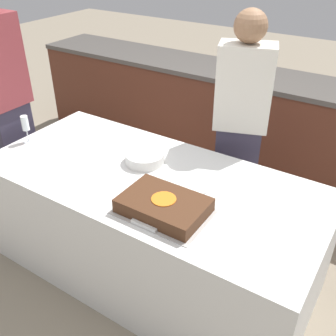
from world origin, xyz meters
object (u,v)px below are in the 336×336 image
(wine_glass, at_px, (25,125))
(plate_stack, at_px, (145,158))
(person_seated_left, at_px, (5,102))
(person_cutting_cake, at_px, (240,130))
(cake, at_px, (164,206))

(wine_glass, bearing_deg, plate_stack, 14.24)
(person_seated_left, bearing_deg, wine_glass, -106.67)
(plate_stack, xyz_separation_m, wine_glass, (-0.81, -0.21, 0.09))
(person_cutting_cake, bearing_deg, plate_stack, 37.70)
(person_cutting_cake, bearing_deg, wine_glass, 13.77)
(plate_stack, distance_m, person_seated_left, 1.12)
(person_seated_left, bearing_deg, person_cutting_cake, -65.03)
(person_seated_left, bearing_deg, plate_stack, -84.01)
(wine_glass, xyz_separation_m, person_seated_left, (-0.30, 0.09, 0.06))
(wine_glass, xyz_separation_m, person_cutting_cake, (1.17, 0.77, -0.04))
(wine_glass, bearing_deg, cake, -6.76)
(plate_stack, height_order, person_cutting_cake, person_cutting_cake)
(cake, height_order, person_cutting_cake, person_cutting_cake)
(person_cutting_cake, xyz_separation_m, person_seated_left, (-1.47, -0.68, 0.11))
(cake, bearing_deg, wine_glass, 173.24)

